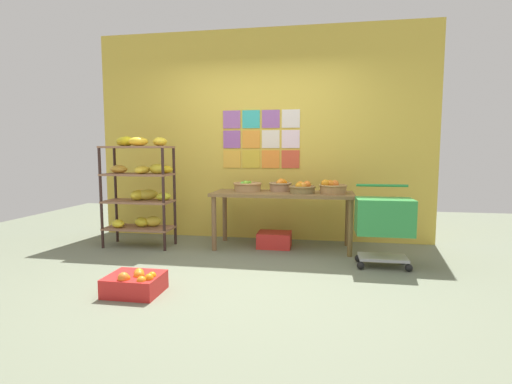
{
  "coord_description": "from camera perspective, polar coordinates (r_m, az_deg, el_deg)",
  "views": [
    {
      "loc": [
        0.85,
        -3.64,
        1.23
      ],
      "look_at": [
        0.09,
        0.79,
        0.75
      ],
      "focal_mm": 26.98,
      "sensor_mm": 36.0,
      "label": 1
    }
  ],
  "objects": [
    {
      "name": "banana_shelf_unit",
      "position": [
        5.17,
        -16.79,
        1.47
      ],
      "size": [
        0.88,
        0.45,
        1.42
      ],
      "color": "#33201D",
      "rests_on": "ground"
    },
    {
      "name": "back_wall_with_art",
      "position": [
        5.4,
        0.69,
        8.33
      ],
      "size": [
        4.68,
        0.07,
        2.89
      ],
      "color": "gold",
      "rests_on": "ground"
    },
    {
      "name": "ground",
      "position": [
        3.94,
        -3.31,
        -12.16
      ],
      "size": [
        9.31,
        9.31,
        0.0
      ],
      "primitive_type": "plane",
      "color": "slate"
    },
    {
      "name": "produce_crate_under_table",
      "position": [
        4.99,
        2.74,
        -7.08
      ],
      "size": [
        0.42,
        0.33,
        0.19
      ],
      "primitive_type": "cube",
      "color": "red",
      "rests_on": "ground"
    },
    {
      "name": "orange_crate_foreground",
      "position": [
        3.58,
        -17.49,
        -12.77
      ],
      "size": [
        0.46,
        0.39,
        0.23
      ],
      "color": "red",
      "rests_on": "ground"
    },
    {
      "name": "fruit_basket_left",
      "position": [
        4.79,
        11.28,
        0.61
      ],
      "size": [
        0.34,
        0.34,
        0.17
      ],
      "color": "#A17844",
      "rests_on": "display_table"
    },
    {
      "name": "display_table",
      "position": [
        4.87,
        3.96,
        -1.01
      ],
      "size": [
        1.77,
        0.65,
        0.72
      ],
      "color": "brown",
      "rests_on": "ground"
    },
    {
      "name": "shopping_cart",
      "position": [
        4.3,
        18.44,
        -3.85
      ],
      "size": [
        0.58,
        0.42,
        0.87
      ],
      "rotation": [
        0.0,
        0.0,
        -0.2
      ],
      "color": "black",
      "rests_on": "ground"
    },
    {
      "name": "fruit_basket_back_left",
      "position": [
        4.77,
        6.87,
        0.6
      ],
      "size": [
        0.33,
        0.33,
        0.15
      ],
      "color": "olive",
      "rests_on": "display_table"
    },
    {
      "name": "fruit_basket_right",
      "position": [
        5.01,
        3.66,
        0.97
      ],
      "size": [
        0.3,
        0.3,
        0.16
      ],
      "color": "#A47B56",
      "rests_on": "display_table"
    },
    {
      "name": "fruit_basket_centre",
      "position": [
        5.0,
        -1.27,
        0.86
      ],
      "size": [
        0.37,
        0.37,
        0.14
      ],
      "color": "tan",
      "rests_on": "display_table"
    }
  ]
}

